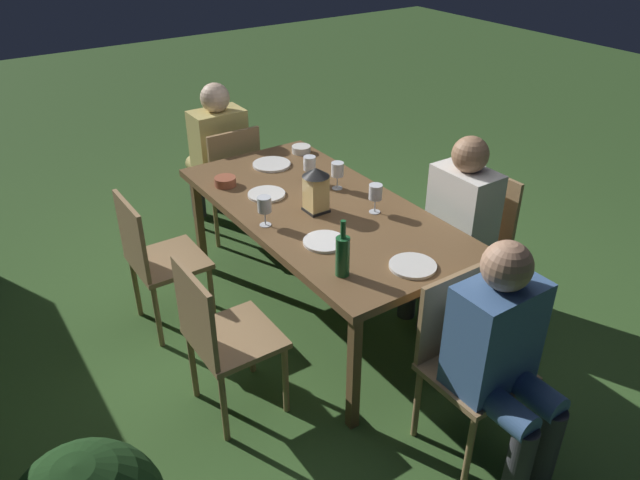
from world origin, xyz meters
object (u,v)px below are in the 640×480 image
(wine_glass_a, at_px, (337,171))
(wine_glass_c, at_px, (264,206))
(bowl_olives, at_px, (301,149))
(chair_side_left_a, at_px, (474,235))
(chair_side_right_a, at_px, (221,334))
(plate_b, at_px, (272,164))
(green_bottle_on_table, at_px, (343,255))
(bowl_bread, at_px, (225,181))
(chair_head_near, at_px, (466,356))
(person_in_blue, at_px, (504,354))
(plate_a, at_px, (413,266))
(person_in_cream, at_px, (454,222))
(person_in_mustard, at_px, (216,149))
(dining_table, at_px, (320,214))
(lantern_centerpiece, at_px, (316,187))
(wine_glass_d, at_px, (310,165))
(plate_d, at_px, (267,194))
(chair_head_far, at_px, (229,177))
(wine_glass_b, at_px, (375,193))
(plate_c, at_px, (325,242))
(chair_side_right_b, at_px, (156,257))

(wine_glass_a, xyz_separation_m, wine_glass_c, (-0.16, 0.59, 0.00))
(bowl_olives, bearing_deg, wine_glass_c, 136.77)
(chair_side_left_a, xyz_separation_m, wine_glass_c, (0.41, 1.23, 0.38))
(chair_side_right_a, distance_m, plate_b, 1.46)
(green_bottle_on_table, relative_size, bowl_bread, 2.20)
(chair_side_left_a, xyz_separation_m, wine_glass_a, (0.56, 0.64, 0.38))
(chair_side_left_a, relative_size, chair_head_near, 1.00)
(chair_side_right_a, relative_size, person_in_blue, 0.76)
(bowl_bread, bearing_deg, wine_glass_a, -127.58)
(chair_head_near, bearing_deg, chair_side_left_a, -48.20)
(person_in_blue, height_order, plate_a, person_in_blue)
(chair_side_left_a, height_order, wine_glass_c, wine_glass_c)
(person_in_cream, xyz_separation_m, bowl_olives, (1.17, 0.32, 0.14))
(chair_side_left_a, relative_size, person_in_mustard, 0.76)
(dining_table, bearing_deg, lantern_centerpiece, 124.05)
(lantern_centerpiece, bearing_deg, chair_side_left_a, -113.24)
(wine_glass_d, height_order, bowl_bread, wine_glass_d)
(dining_table, height_order, bowl_bread, bowl_bread)
(green_bottle_on_table, bearing_deg, chair_head_near, -150.55)
(dining_table, relative_size, chair_head_near, 2.17)
(chair_side_left_a, bearing_deg, wine_glass_c, 71.73)
(chair_head_near, height_order, plate_d, chair_head_near)
(person_in_mustard, bearing_deg, person_in_cream, -159.91)
(chair_side_right_a, bearing_deg, plate_a, -112.52)
(chair_head_far, relative_size, person_in_mustard, 0.76)
(dining_table, relative_size, plate_d, 8.44)
(wine_glass_c, xyz_separation_m, bowl_bread, (0.58, -0.05, -0.09))
(person_in_cream, bearing_deg, wine_glass_d, 35.81)
(green_bottle_on_table, relative_size, bowl_olives, 2.26)
(chair_head_near, distance_m, green_bottle_on_table, 0.73)
(bowl_olives, bearing_deg, wine_glass_b, 172.32)
(wine_glass_a, bearing_deg, person_in_cream, -141.91)
(chair_side_left_a, distance_m, person_in_blue, 1.30)
(wine_glass_c, distance_m, plate_c, 0.39)
(person_in_mustard, bearing_deg, wine_glass_c, 165.23)
(chair_head_near, height_order, wine_glass_b, wine_glass_b)
(chair_side_right_b, xyz_separation_m, plate_a, (-1.21, -0.87, 0.27))
(plate_d, bearing_deg, person_in_cream, -130.43)
(wine_glass_a, distance_m, wine_glass_d, 0.19)
(wine_glass_a, distance_m, wine_glass_b, 0.37)
(dining_table, bearing_deg, wine_glass_d, -23.13)
(chair_side_right_a, bearing_deg, chair_head_near, -131.80)
(plate_d, bearing_deg, person_in_blue, -173.77)
(person_in_blue, relative_size, plate_b, 4.60)
(chair_head_near, bearing_deg, bowl_olives, -10.17)
(chair_side_right_a, bearing_deg, chair_side_left_a, -90.00)
(plate_a, bearing_deg, lantern_centerpiece, 4.70)
(person_in_cream, xyz_separation_m, green_bottle_on_table, (-0.22, 0.97, 0.22))
(dining_table, xyz_separation_m, plate_c, (-0.36, 0.21, 0.06))
(bowl_olives, bearing_deg, bowl_bread, 105.55)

